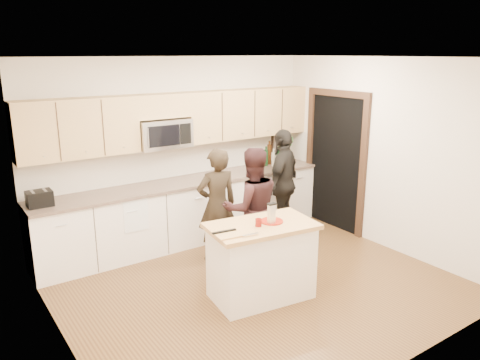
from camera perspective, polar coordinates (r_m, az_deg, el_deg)
floor at (r=5.90m, az=1.94°, el=-12.50°), size 4.50×4.50×0.00m
room_shell at (r=5.32m, az=2.11°, el=4.21°), size 4.52×4.02×2.71m
back_cabinetry at (r=7.03m, az=-6.29°, el=-3.72°), size 4.50×0.66×0.94m
upper_cabinetry at (r=6.86m, az=-6.96°, el=7.57°), size 4.50×0.33×0.75m
microwave at (r=6.70m, az=-9.36°, el=5.63°), size 0.76×0.41×0.40m
doorway at (r=7.56m, az=11.57°, el=2.81°), size 0.06×1.25×2.20m
framed_picture at (r=8.12m, az=4.72°, el=4.81°), size 0.30×0.03×0.38m
dish_towel at (r=6.39m, az=-13.06°, el=-2.90°), size 0.34×0.60×0.48m
island at (r=5.43m, az=2.60°, el=-9.78°), size 1.28×0.86×0.90m
red_plate at (r=5.32m, az=3.89°, el=-5.03°), size 0.26×0.26×0.02m
box_grater at (r=5.20m, az=3.86°, el=-4.02°), size 0.09×0.06×0.23m
drink_glass at (r=5.17m, az=2.26°, el=-5.21°), size 0.07×0.07×0.09m
cutting_board at (r=4.92m, az=-1.37°, el=-6.74°), size 0.29×0.23×0.02m
tongs at (r=4.97m, az=-1.94°, el=-6.28°), size 0.27×0.07×0.02m
knife at (r=4.91m, az=1.31°, el=-6.63°), size 0.19×0.05×0.01m
toaster at (r=6.19m, az=-23.25°, el=-2.09°), size 0.30×0.22×0.19m
bottle_cluster at (r=7.83m, az=4.78°, el=3.22°), size 0.57×0.39×0.41m
orchid at (r=7.93m, az=5.75°, el=3.67°), size 0.31×0.32×0.45m
woman_left at (r=6.27m, az=-2.82°, el=-3.09°), size 0.62×0.45×1.55m
woman_center at (r=6.07m, az=1.44°, el=-3.47°), size 0.93×0.82×1.60m
woman_right at (r=7.18m, az=5.28°, el=-0.32°), size 1.04×0.83×1.65m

